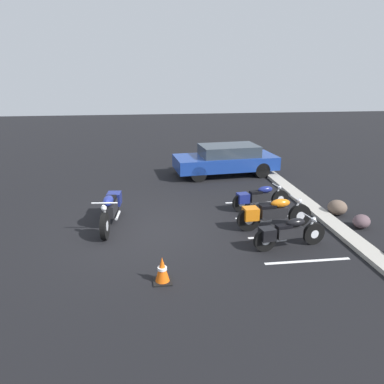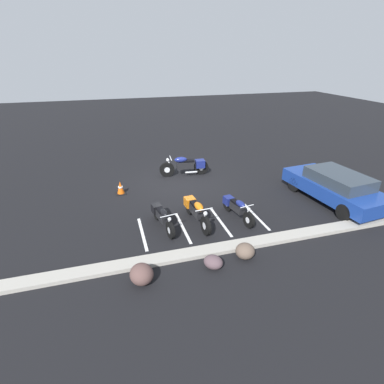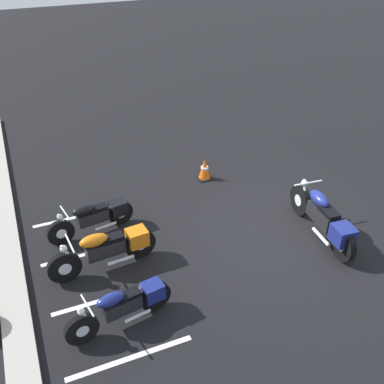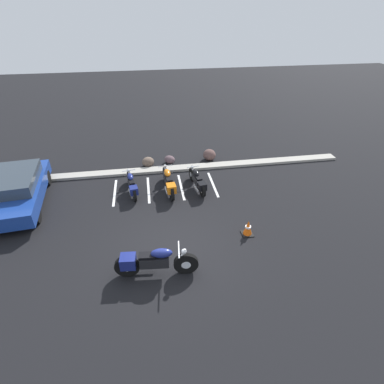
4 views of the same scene
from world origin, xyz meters
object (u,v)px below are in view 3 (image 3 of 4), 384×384
at_px(parked_bike_2, 95,217).
at_px(traffic_cone, 205,169).
at_px(parked_bike_0, 125,305).
at_px(parked_bike_1, 108,248).
at_px(motorcycle_navy_featured, 324,218).

height_order(parked_bike_2, traffic_cone, parked_bike_2).
xyz_separation_m(parked_bike_0, parked_bike_2, (2.77, -0.11, 0.00)).
bearing_deg(traffic_cone, parked_bike_1, 127.37).
distance_m(parked_bike_1, traffic_cone, 4.03).
bearing_deg(motorcycle_navy_featured, traffic_cone, 26.60).
height_order(motorcycle_navy_featured, parked_bike_2, motorcycle_navy_featured).
relative_size(parked_bike_1, traffic_cone, 3.83).
distance_m(motorcycle_navy_featured, parked_bike_1, 4.59).
distance_m(motorcycle_navy_featured, parked_bike_0, 4.65).
distance_m(parked_bike_0, traffic_cone, 5.17).
distance_m(parked_bike_0, parked_bike_2, 2.77).
xyz_separation_m(motorcycle_navy_featured, parked_bike_2, (2.13, 4.49, -0.10)).
height_order(parked_bike_0, parked_bike_1, parked_bike_1).
height_order(parked_bike_1, traffic_cone, parked_bike_1).
relative_size(parked_bike_0, parked_bike_1, 0.88).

